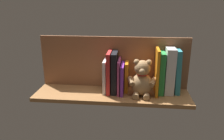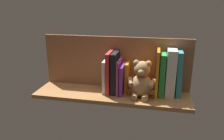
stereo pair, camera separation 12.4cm
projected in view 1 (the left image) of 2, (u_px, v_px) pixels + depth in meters
The scene contains 13 objects.
ground_plane at pixel (112, 94), 128.63cm from camera, with size 89.55×24.89×2.20cm, color #9E6B3D.
shelf_back_panel at pixel (114, 62), 133.16cm from camera, with size 89.55×1.50×31.37cm, color brown.
book_0 at pixel (177, 72), 124.75cm from camera, with size 2.78×9.64×25.53cm, color teal.
dictionary_thick_white at pixel (170, 71), 124.49cm from camera, with size 5.19×10.60×26.50cm, color white.
book_1 at pixel (161, 73), 125.04cm from camera, with size 2.97×11.34×24.16cm, color green.
book_2 at pixel (157, 72), 123.67cm from camera, with size 1.50×14.08×26.41cm, color orange.
teddy_bear at pixel (142, 80), 122.28cm from camera, with size 17.04×13.81×21.03cm.
book_3 at pixel (127, 77), 128.76cm from camera, with size 1.83×9.76×17.51cm, color orange.
book_4 at pixel (122, 78), 126.49cm from camera, with size 1.68×15.14×17.14cm, color purple.
book_5 at pixel (119, 76), 126.37cm from camera, with size 1.27×14.92×19.83cm, color #B23F72.
book_6 at pixel (115, 72), 126.70cm from camera, with size 3.08×13.50×23.81cm, color black.
book_7 at pixel (109, 72), 126.59cm from camera, with size 2.01×14.30×24.04cm, color red.
book_8 at pixel (105, 76), 128.10cm from camera, with size 1.81×13.19×19.15cm, color silver.
Camera 1 is at (-12.19, 117.47, 51.84)cm, focal length 35.05 mm.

